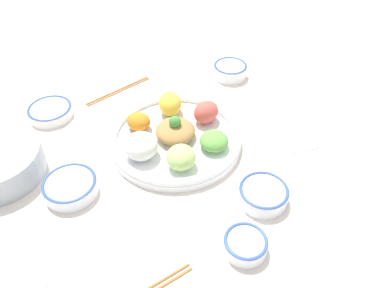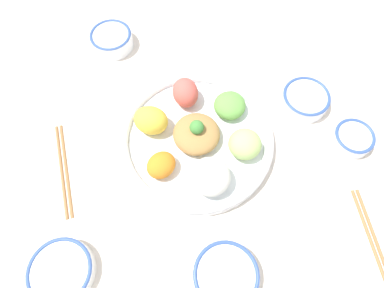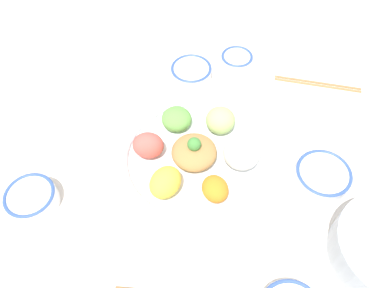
{
  "view_description": "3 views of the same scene",
  "coord_description": "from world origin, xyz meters",
  "px_view_note": "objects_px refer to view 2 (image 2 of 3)",
  "views": [
    {
      "loc": [
        0.71,
        0.05,
        0.66
      ],
      "look_at": [
        0.03,
        0.03,
        0.02
      ],
      "focal_mm": 35.0,
      "sensor_mm": 36.0,
      "label": 1
    },
    {
      "loc": [
        0.13,
        -0.29,
        0.65
      ],
      "look_at": [
        0.0,
        -0.04,
        0.04
      ],
      "focal_mm": 30.0,
      "sensor_mm": 36.0,
      "label": 2
    },
    {
      "loc": [
        -0.32,
        -0.35,
        0.72
      ],
      "look_at": [
        -0.01,
        -0.01,
        0.08
      ],
      "focal_mm": 35.0,
      "sensor_mm": 36.0,
      "label": 3
    }
  ],
  "objects_px": {
    "sauce_bowl_red": "(305,99)",
    "sauce_bowl_dark": "(61,271)",
    "sauce_bowl_far": "(353,138)",
    "chopsticks_pair_far": "(63,169)",
    "chopsticks_pair_near": "(376,246)",
    "salad_platter": "(197,138)",
    "rice_bowl_plain": "(112,39)",
    "rice_bowl_blue": "(226,275)",
    "serving_spoon_main": "(256,54)"
  },
  "relations": [
    {
      "from": "sauce_bowl_red",
      "to": "sauce_bowl_dark",
      "type": "height_order",
      "value": "sauce_bowl_red"
    },
    {
      "from": "sauce_bowl_red",
      "to": "sauce_bowl_far",
      "type": "height_order",
      "value": "sauce_bowl_red"
    },
    {
      "from": "chopsticks_pair_far",
      "to": "chopsticks_pair_near",
      "type": "bearing_deg",
      "value": 60.07
    },
    {
      "from": "chopsticks_pair_far",
      "to": "sauce_bowl_far",
      "type": "bearing_deg",
      "value": 80.15
    },
    {
      "from": "sauce_bowl_red",
      "to": "sauce_bowl_far",
      "type": "distance_m",
      "value": 0.13
    },
    {
      "from": "salad_platter",
      "to": "rice_bowl_plain",
      "type": "xyz_separation_m",
      "value": [
        -0.32,
        0.15,
        -0.0
      ]
    },
    {
      "from": "salad_platter",
      "to": "sauce_bowl_dark",
      "type": "xyz_separation_m",
      "value": [
        -0.1,
        -0.35,
        -0.01
      ]
    },
    {
      "from": "rice_bowl_blue",
      "to": "serving_spoon_main",
      "type": "height_order",
      "value": "rice_bowl_blue"
    },
    {
      "from": "sauce_bowl_dark",
      "to": "sauce_bowl_far",
      "type": "bearing_deg",
      "value": 51.35
    },
    {
      "from": "chopsticks_pair_far",
      "to": "sauce_bowl_dark",
      "type": "bearing_deg",
      "value": -5.92
    },
    {
      "from": "sauce_bowl_far",
      "to": "serving_spoon_main",
      "type": "xyz_separation_m",
      "value": [
        -0.28,
        0.14,
        -0.02
      ]
    },
    {
      "from": "sauce_bowl_dark",
      "to": "rice_bowl_plain",
      "type": "xyz_separation_m",
      "value": [
        -0.22,
        0.51,
        0.01
      ]
    },
    {
      "from": "rice_bowl_plain",
      "to": "serving_spoon_main",
      "type": "relative_size",
      "value": 0.75
    },
    {
      "from": "sauce_bowl_far",
      "to": "chopsticks_pair_near",
      "type": "xyz_separation_m",
      "value": [
        0.1,
        -0.2,
        -0.02
      ]
    },
    {
      "from": "chopsticks_pair_far",
      "to": "rice_bowl_blue",
      "type": "bearing_deg",
      "value": 41.99
    },
    {
      "from": "salad_platter",
      "to": "chopsticks_pair_near",
      "type": "xyz_separation_m",
      "value": [
        0.41,
        -0.04,
        -0.02
      ]
    },
    {
      "from": "serving_spoon_main",
      "to": "chopsticks_pair_near",
      "type": "bearing_deg",
      "value": -148.86
    },
    {
      "from": "rice_bowl_blue",
      "to": "serving_spoon_main",
      "type": "bearing_deg",
      "value": 105.56
    },
    {
      "from": "chopsticks_pair_near",
      "to": "rice_bowl_blue",
      "type": "bearing_deg",
      "value": 92.26
    },
    {
      "from": "sauce_bowl_far",
      "to": "chopsticks_pair_near",
      "type": "distance_m",
      "value": 0.22
    },
    {
      "from": "rice_bowl_blue",
      "to": "rice_bowl_plain",
      "type": "distance_m",
      "value": 0.62
    },
    {
      "from": "sauce_bowl_dark",
      "to": "chopsticks_pair_near",
      "type": "height_order",
      "value": "sauce_bowl_dark"
    },
    {
      "from": "chopsticks_pair_near",
      "to": "sauce_bowl_red",
      "type": "bearing_deg",
      "value": 8.11
    },
    {
      "from": "salad_platter",
      "to": "sauce_bowl_far",
      "type": "xyz_separation_m",
      "value": [
        0.3,
        0.16,
        -0.01
      ]
    },
    {
      "from": "sauce_bowl_red",
      "to": "chopsticks_pair_near",
      "type": "distance_m",
      "value": 0.34
    },
    {
      "from": "rice_bowl_blue",
      "to": "sauce_bowl_far",
      "type": "bearing_deg",
      "value": 70.4
    },
    {
      "from": "salad_platter",
      "to": "chopsticks_pair_near",
      "type": "distance_m",
      "value": 0.41
    },
    {
      "from": "rice_bowl_blue",
      "to": "rice_bowl_plain",
      "type": "relative_size",
      "value": 1.15
    },
    {
      "from": "sauce_bowl_far",
      "to": "chopsticks_pair_near",
      "type": "relative_size",
      "value": 0.44
    },
    {
      "from": "sauce_bowl_red",
      "to": "sauce_bowl_far",
      "type": "bearing_deg",
      "value": -21.13
    },
    {
      "from": "sauce_bowl_red",
      "to": "chopsticks_pair_far",
      "type": "distance_m",
      "value": 0.56
    },
    {
      "from": "rice_bowl_blue",
      "to": "sauce_bowl_far",
      "type": "height_order",
      "value": "rice_bowl_blue"
    },
    {
      "from": "rice_bowl_blue",
      "to": "chopsticks_pair_near",
      "type": "relative_size",
      "value": 0.61
    },
    {
      "from": "rice_bowl_blue",
      "to": "chopsticks_pair_far",
      "type": "bearing_deg",
      "value": 174.61
    },
    {
      "from": "sauce_bowl_dark",
      "to": "sauce_bowl_red",
      "type": "bearing_deg",
      "value": 63.2
    },
    {
      "from": "rice_bowl_blue",
      "to": "sauce_bowl_dark",
      "type": "bearing_deg",
      "value": -154.54
    },
    {
      "from": "rice_bowl_blue",
      "to": "chopsticks_pair_far",
      "type": "xyz_separation_m",
      "value": [
        -0.4,
        0.04,
        -0.02
      ]
    },
    {
      "from": "sauce_bowl_far",
      "to": "rice_bowl_plain",
      "type": "bearing_deg",
      "value": -179.92
    },
    {
      "from": "serving_spoon_main",
      "to": "rice_bowl_blue",
      "type": "bearing_deg",
      "value": 178.13
    },
    {
      "from": "rice_bowl_plain",
      "to": "chopsticks_pair_far",
      "type": "xyz_separation_m",
      "value": [
        0.09,
        -0.34,
        -0.02
      ]
    },
    {
      "from": "rice_bowl_plain",
      "to": "sauce_bowl_dark",
      "type": "bearing_deg",
      "value": -66.91
    },
    {
      "from": "salad_platter",
      "to": "sauce_bowl_dark",
      "type": "bearing_deg",
      "value": -106.44
    },
    {
      "from": "sauce_bowl_red",
      "to": "sauce_bowl_far",
      "type": "xyz_separation_m",
      "value": [
        0.13,
        -0.05,
        -0.0
      ]
    },
    {
      "from": "serving_spoon_main",
      "to": "sauce_bowl_red",
      "type": "bearing_deg",
      "value": -138.08
    },
    {
      "from": "chopsticks_pair_near",
      "to": "serving_spoon_main",
      "type": "relative_size",
      "value": 1.41
    },
    {
      "from": "rice_bowl_plain",
      "to": "sauce_bowl_far",
      "type": "relative_size",
      "value": 1.2
    },
    {
      "from": "salad_platter",
      "to": "chopsticks_pair_near",
      "type": "relative_size",
      "value": 1.72
    },
    {
      "from": "salad_platter",
      "to": "serving_spoon_main",
      "type": "xyz_separation_m",
      "value": [
        0.02,
        0.3,
        -0.02
      ]
    },
    {
      "from": "sauce_bowl_far",
      "to": "serving_spoon_main",
      "type": "relative_size",
      "value": 0.63
    },
    {
      "from": "salad_platter",
      "to": "rice_bowl_blue",
      "type": "distance_m",
      "value": 0.28
    }
  ]
}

